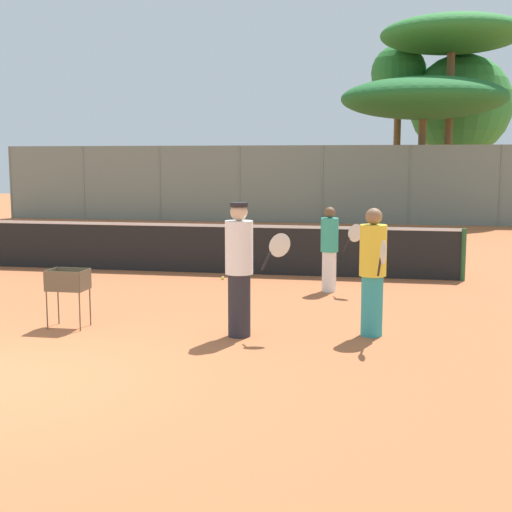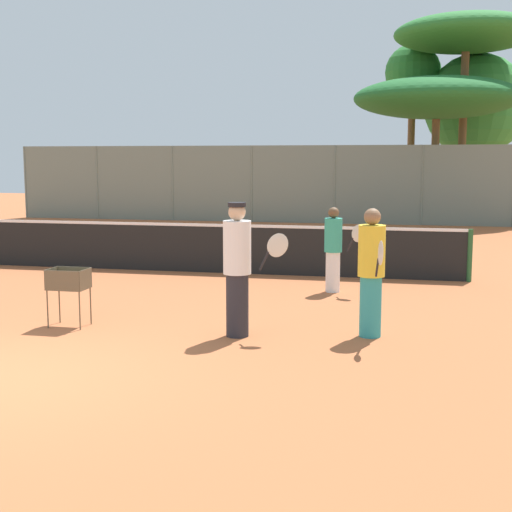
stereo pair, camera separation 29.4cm
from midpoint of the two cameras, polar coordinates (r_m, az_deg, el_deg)
name	(u,v)px [view 2 (the right image)]	position (r m, az deg, el deg)	size (l,w,h in m)	color
tennis_net	(197,247)	(15.61, -4.21, 0.74)	(11.59, 0.10, 1.07)	#26592D
back_fence	(293,184)	(27.76, 3.25, 5.75)	(22.93, 0.08, 2.99)	slate
tree_0	(413,75)	(33.35, 12.70, 13.94)	(2.45, 2.45, 7.51)	brown
tree_1	(437,98)	(29.13, 14.56, 12.10)	(6.42, 6.42, 5.61)	brown
tree_2	(466,35)	(30.95, 16.74, 16.57)	(5.73, 5.73, 8.14)	brown
tree_3	(476,106)	(33.36, 17.42, 11.40)	(4.46, 4.46, 7.03)	brown
player_white_outfit	(371,271)	(9.99, 10.05, -1.22)	(0.40, 0.91, 1.80)	teal
player_red_cap	(334,249)	(13.30, 6.87, 0.60)	(0.84, 0.43, 1.59)	white
player_yellow_shirt	(238,268)	(9.86, -0.62, -0.93)	(0.95, 0.39, 1.88)	#26262D
ball_cart	(68,284)	(10.82, -14.03, -2.18)	(0.56, 0.41, 0.86)	brown
tennis_ball_0	(228,278)	(14.69, -1.71, -1.76)	(0.07, 0.07, 0.07)	#D1E54C
tennis_ball_3	(329,280)	(14.53, 6.43, -1.92)	(0.07, 0.07, 0.07)	#D1E54C
parked_car	(320,200)	(32.13, 5.39, 4.52)	(4.20, 1.70, 1.60)	white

